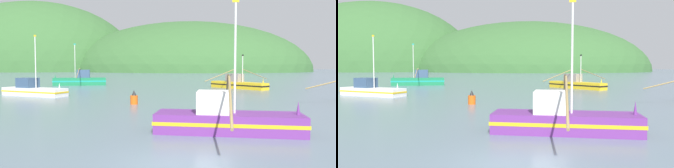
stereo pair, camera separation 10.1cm
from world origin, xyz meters
TOP-DOWN VIEW (x-y plane):
  - ground_plane at (0.00, 0.00)m, footprint 600.00×600.00m
  - hill_far_center at (-106.05, 197.94)m, footprint 136.15×108.92m
  - hill_mid_left at (-6.56, 195.86)m, footprint 147.22×117.77m
  - fishing_boat_yellow at (6.77, 40.80)m, footprint 10.69×9.96m
  - fishing_boat_white at (-19.07, 25.95)m, footprint 8.88×5.02m
  - fishing_boat_purple at (2.23, 6.04)m, footprint 8.08×12.61m
  - fishing_boat_green at (-20.73, 46.30)m, footprint 9.46×13.68m
  - channel_buoy at (-5.32, 18.44)m, footprint 0.71×0.71m

SIDE VIEW (x-z plane):
  - ground_plane at x=0.00m, z-range 0.00..0.00m
  - hill_far_center at x=-106.05m, z-range -44.54..44.54m
  - hill_mid_left at x=-6.56m, z-range -29.99..29.99m
  - channel_buoy at x=-5.32m, z-range -0.13..1.20m
  - fishing_boat_white at x=-19.07m, z-range -2.94..4.30m
  - fishing_boat_purple at x=2.23m, z-range -2.88..4.32m
  - fishing_boat_yellow at x=6.77m, z-range -1.91..3.39m
  - fishing_boat_green at x=-20.73m, z-range -2.83..4.69m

